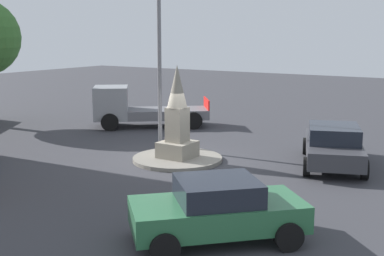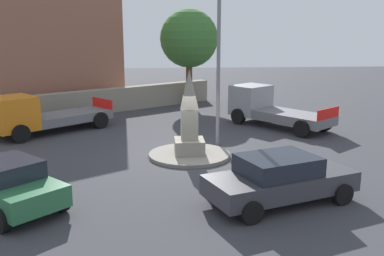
{
  "view_description": "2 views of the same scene",
  "coord_description": "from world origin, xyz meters",
  "px_view_note": "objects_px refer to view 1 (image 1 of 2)",
  "views": [
    {
      "loc": [
        -10.15,
        15.04,
        4.62
      ],
      "look_at": [
        -0.51,
        -0.18,
        1.24
      ],
      "focal_mm": 47.67,
      "sensor_mm": 36.0,
      "label": 1
    },
    {
      "loc": [
        -17.18,
        1.2,
        5.11
      ],
      "look_at": [
        -0.71,
        -0.05,
        1.35
      ],
      "focal_mm": 41.43,
      "sensor_mm": 36.0,
      "label": 2
    }
  ],
  "objects_px": {
    "monument": "(177,120)",
    "streetlamp": "(159,18)",
    "car_green_approaching": "(217,209)",
    "truck_grey_near_island": "(136,108)",
    "car_dark_grey_far_side": "(333,145)"
  },
  "relations": [
    {
      "from": "monument",
      "to": "streetlamp",
      "type": "height_order",
      "value": "streetlamp"
    },
    {
      "from": "car_green_approaching",
      "to": "truck_grey_near_island",
      "type": "height_order",
      "value": "truck_grey_near_island"
    },
    {
      "from": "car_dark_grey_far_side",
      "to": "truck_grey_near_island",
      "type": "bearing_deg",
      "value": -12.16
    },
    {
      "from": "streetlamp",
      "to": "car_green_approaching",
      "type": "distance_m",
      "value": 10.57
    },
    {
      "from": "streetlamp",
      "to": "car_green_approaching",
      "type": "height_order",
      "value": "streetlamp"
    },
    {
      "from": "monument",
      "to": "car_green_approaching",
      "type": "relative_size",
      "value": 0.85
    },
    {
      "from": "monument",
      "to": "streetlamp",
      "type": "relative_size",
      "value": 0.39
    },
    {
      "from": "streetlamp",
      "to": "car_dark_grey_far_side",
      "type": "relative_size",
      "value": 1.79
    },
    {
      "from": "monument",
      "to": "car_dark_grey_far_side",
      "type": "distance_m",
      "value": 5.58
    },
    {
      "from": "car_dark_grey_far_side",
      "to": "streetlamp",
      "type": "bearing_deg",
      "value": 8.0
    },
    {
      "from": "car_dark_grey_far_side",
      "to": "car_green_approaching",
      "type": "xyz_separation_m",
      "value": [
        0.18,
        7.91,
        -0.02
      ]
    },
    {
      "from": "truck_grey_near_island",
      "to": "car_green_approaching",
      "type": "bearing_deg",
      "value": 135.56
    },
    {
      "from": "monument",
      "to": "truck_grey_near_island",
      "type": "distance_m",
      "value": 7.24
    },
    {
      "from": "truck_grey_near_island",
      "to": "car_dark_grey_far_side",
      "type": "bearing_deg",
      "value": 167.84
    },
    {
      "from": "car_green_approaching",
      "to": "truck_grey_near_island",
      "type": "xyz_separation_m",
      "value": [
        10.39,
        -10.18,
        0.2
      ]
    }
  ]
}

